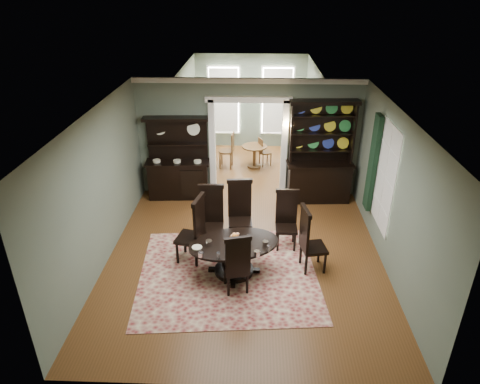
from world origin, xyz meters
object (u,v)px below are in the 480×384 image
object	(u,v)px
sideboard	(178,170)
parlor_table	(254,153)
welsh_dresser	(319,165)
dining_table	(234,252)

from	to	relation	value
sideboard	parlor_table	xyz separation A→B (m)	(1.92, 1.94, -0.29)
welsh_dresser	sideboard	bearing A→B (deg)	176.11
sideboard	parlor_table	size ratio (longest dim) A/B	2.88
dining_table	sideboard	world-z (taller)	sideboard
sideboard	parlor_table	world-z (taller)	sideboard
dining_table	welsh_dresser	size ratio (longest dim) A/B	0.76
sideboard	welsh_dresser	distance (m)	3.54
welsh_dresser	parlor_table	xyz separation A→B (m)	(-1.62, 1.98, -0.48)
welsh_dresser	parlor_table	world-z (taller)	welsh_dresser
sideboard	dining_table	bearing A→B (deg)	-67.40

